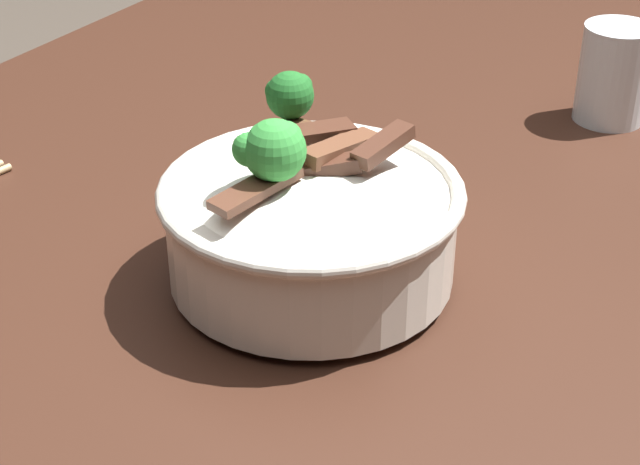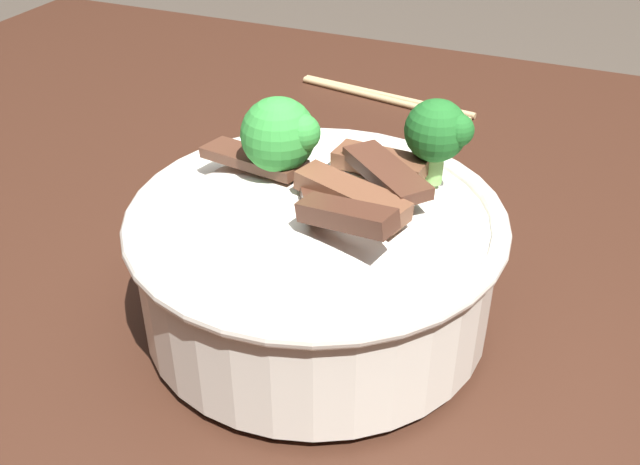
% 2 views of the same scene
% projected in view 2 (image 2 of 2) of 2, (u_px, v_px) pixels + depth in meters
% --- Properties ---
extents(dining_table, '(1.58, 1.05, 0.80)m').
position_uv_depth(dining_table, '(496.00, 429.00, 0.52)').
color(dining_table, '#381E14').
rests_on(dining_table, ground).
extents(rice_bowl, '(0.23, 0.23, 0.15)m').
position_uv_depth(rice_bowl, '(317.00, 246.00, 0.46)').
color(rice_bowl, silver).
rests_on(rice_bowl, dining_table).
extents(chopsticks_pair, '(0.20, 0.05, 0.01)m').
position_uv_depth(chopsticks_pair, '(385.00, 97.00, 0.80)').
color(chopsticks_pair, tan).
rests_on(chopsticks_pair, dining_table).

